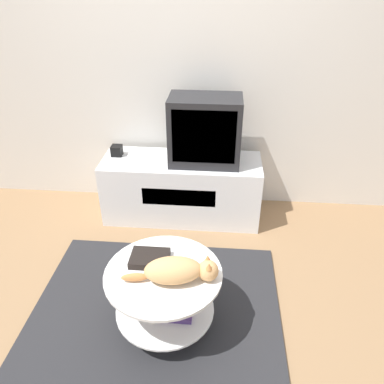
% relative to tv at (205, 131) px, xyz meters
% --- Properties ---
extents(ground_plane, '(12.00, 12.00, 0.00)m').
position_rel_tv_xyz_m(ground_plane, '(-0.24, -1.18, -0.81)').
color(ground_plane, '#93704C').
extents(wall_back, '(8.00, 0.05, 2.60)m').
position_rel_tv_xyz_m(wall_back, '(-0.24, 0.33, 0.49)').
color(wall_back, silver).
rests_on(wall_back, ground_plane).
extents(rug, '(1.59, 1.42, 0.02)m').
position_rel_tv_xyz_m(rug, '(-0.24, -1.18, -0.80)').
color(rug, '#28282B').
rests_on(rug, ground_plane).
extents(tv_stand, '(1.33, 0.48, 0.54)m').
position_rel_tv_xyz_m(tv_stand, '(-0.19, 0.00, -0.54)').
color(tv_stand, white).
rests_on(tv_stand, ground_plane).
extents(tv, '(0.56, 0.34, 0.54)m').
position_rel_tv_xyz_m(tv, '(0.00, 0.00, 0.00)').
color(tv, '#232326').
rests_on(tv, tv_stand).
extents(speaker, '(0.09, 0.09, 0.09)m').
position_rel_tv_xyz_m(speaker, '(-0.75, 0.06, -0.23)').
color(speaker, black).
rests_on(speaker, tv_stand).
extents(coffee_table, '(0.67, 0.67, 0.43)m').
position_rel_tv_xyz_m(coffee_table, '(-0.16, -1.23, -0.52)').
color(coffee_table, '#B2B2B7').
rests_on(coffee_table, rug).
extents(dvd_box, '(0.22, 0.17, 0.04)m').
position_rel_tv_xyz_m(dvd_box, '(-0.25, -1.14, -0.35)').
color(dvd_box, black).
rests_on(dvd_box, coffee_table).
extents(cat, '(0.53, 0.21, 0.14)m').
position_rel_tv_xyz_m(cat, '(-0.07, -1.27, -0.30)').
color(cat, tan).
rests_on(cat, coffee_table).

